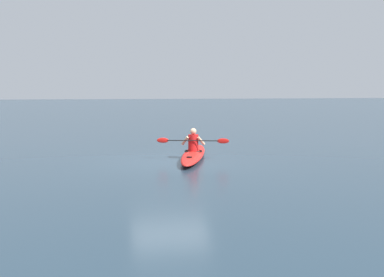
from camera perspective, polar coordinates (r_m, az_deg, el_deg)
ground_plane at (r=15.50m, az=-2.57°, el=-2.85°), size 160.00×160.00×0.00m
kayak at (r=16.36m, az=0.18°, el=-1.88°), size 1.91×4.96×0.27m
kayaker at (r=16.18m, az=0.15°, el=-0.32°), size 2.35×0.69×0.76m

